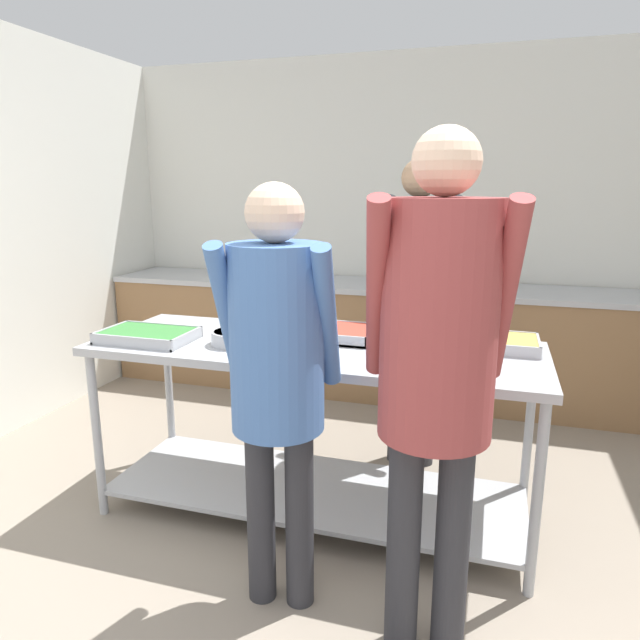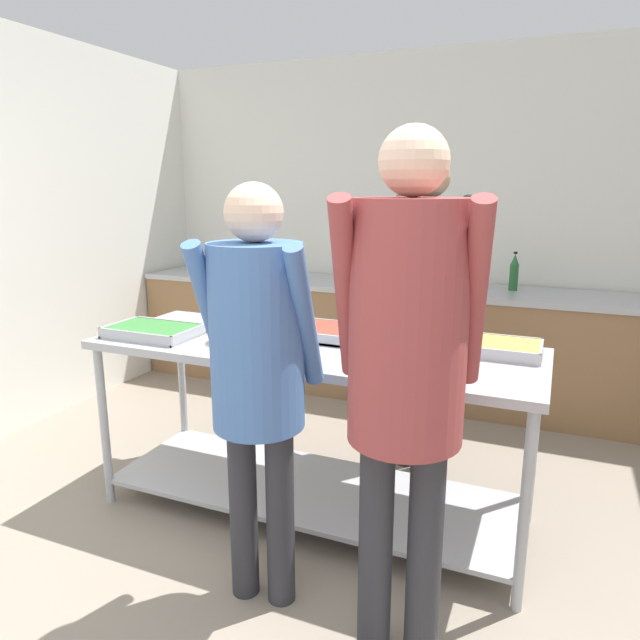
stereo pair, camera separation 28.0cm
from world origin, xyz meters
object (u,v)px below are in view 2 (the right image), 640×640
water_bottle (514,273)px  serving_tray_greens (489,347)px  cook_behind_counter (426,283)px  serving_tray_roast (153,331)px  plate_stack (403,342)px  guest_serving_right (407,353)px  serving_tray_vegetables (334,333)px  sauce_pan (235,335)px  guest_serving_left (258,356)px

water_bottle → serving_tray_greens: bearing=-88.9°
serving_tray_greens → cook_behind_counter: size_ratio=0.26×
serving_tray_roast → water_bottle: water_bottle is taller
plate_stack → guest_serving_right: 0.91m
serving_tray_greens → water_bottle: water_bottle is taller
serving_tray_vegetables → plate_stack: size_ratio=1.72×
guest_serving_right → water_bottle: (0.12, 2.64, -0.10)m
cook_behind_counter → sauce_pan: bearing=-133.2°
guest_serving_left → cook_behind_counter: cook_behind_counter is taller
serving_tray_vegetables → serving_tray_roast: bearing=-159.5°
plate_stack → serving_tray_greens: (0.38, 0.07, 0.00)m
plate_stack → serving_tray_greens: bearing=9.7°
sauce_pan → plate_stack: size_ratio=1.51×
water_bottle → guest_serving_left: bearing=-105.3°
guest_serving_left → water_bottle: size_ratio=5.84×
serving_tray_roast → sauce_pan: bearing=7.8°
cook_behind_counter → water_bottle: bearing=72.9°
serving_tray_vegetables → serving_tray_greens: 0.75m
sauce_pan → guest_serving_right: size_ratio=0.20×
sauce_pan → plate_stack: bearing=17.0°
water_bottle → serving_tray_roast: bearing=-127.0°
serving_tray_vegetables → cook_behind_counter: (0.33, 0.54, 0.19)m
plate_stack → water_bottle: size_ratio=0.85×
serving_tray_roast → guest_serving_right: 1.57m
serving_tray_greens → guest_serving_left: bearing=-131.1°
serving_tray_roast → water_bottle: bearing=53.0°
water_bottle → cook_behind_counter: bearing=-107.1°
serving_tray_roast → guest_serving_left: guest_serving_left is taller
plate_stack → serving_tray_roast: bearing=-166.3°
guest_serving_left → cook_behind_counter: (0.33, 1.34, 0.09)m
water_bottle → plate_stack: bearing=-101.1°
cook_behind_counter → water_bottle: cook_behind_counter is taller
serving_tray_greens → guest_serving_left: 1.12m
serving_tray_roast → serving_tray_vegetables: (0.86, 0.32, 0.00)m
plate_stack → water_bottle: (0.35, 1.78, 0.11)m
sauce_pan → plate_stack: (0.78, 0.24, -0.01)m
sauce_pan → cook_behind_counter: (0.75, 0.80, 0.18)m
serving_tray_greens → cook_behind_counter: bearing=129.4°
serving_tray_roast → water_bottle: (1.57, 2.08, 0.10)m
plate_stack → guest_serving_right: (0.23, -0.86, 0.21)m
serving_tray_vegetables → cook_behind_counter: bearing=58.2°
serving_tray_vegetables → serving_tray_greens: size_ratio=0.90×
guest_serving_left → serving_tray_greens: bearing=48.9°
sauce_pan → guest_serving_left: (0.43, -0.54, 0.09)m
guest_serving_right → guest_serving_left: bearing=172.3°
serving_tray_greens → water_bottle: 1.72m
serving_tray_roast → guest_serving_left: (0.87, -0.48, 0.10)m
sauce_pan → serving_tray_vegetables: 0.49m
serving_tray_roast → cook_behind_counter: (1.19, 0.86, 0.19)m
serving_tray_roast → sauce_pan: (0.44, 0.06, 0.01)m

